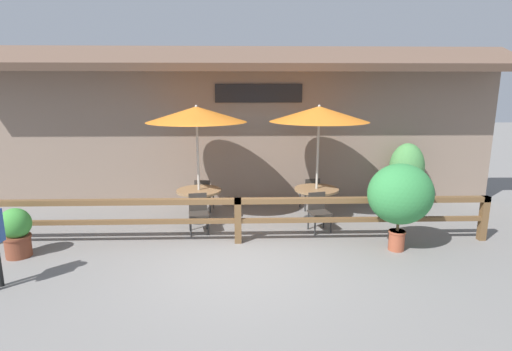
% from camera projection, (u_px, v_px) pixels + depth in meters
% --- Properties ---
extents(ground_plane, '(60.00, 60.00, 0.00)m').
position_uv_depth(ground_plane, '(237.00, 264.00, 7.25)').
color(ground_plane, slate).
extents(building_facade, '(14.28, 1.49, 4.23)m').
position_uv_depth(building_facade, '(239.00, 125.00, 10.79)').
color(building_facade, gray).
rests_on(building_facade, ground).
extents(patio_railing, '(10.40, 0.14, 0.95)m').
position_uv_depth(patio_railing, '(238.00, 211.00, 8.12)').
color(patio_railing, brown).
rests_on(patio_railing, ground).
extents(patio_umbrella_near, '(2.31, 2.31, 2.76)m').
position_uv_depth(patio_umbrella_near, '(196.00, 114.00, 9.09)').
color(patio_umbrella_near, '#B7B2A8').
rests_on(patio_umbrella_near, ground).
extents(dining_table_near, '(1.06, 1.06, 0.77)m').
position_uv_depth(dining_table_near, '(199.00, 196.00, 9.51)').
color(dining_table_near, olive).
rests_on(dining_table_near, ground).
extents(chair_near_streetside, '(0.49, 0.49, 0.86)m').
position_uv_depth(chair_near_streetside, '(198.00, 211.00, 8.80)').
color(chair_near_streetside, '#332D28').
rests_on(chair_near_streetside, ground).
extents(chair_near_wallside, '(0.48, 0.48, 0.86)m').
position_uv_depth(chair_near_wallside, '(204.00, 193.00, 10.28)').
color(chair_near_wallside, '#332D28').
rests_on(chair_near_wallside, ground).
extents(patio_umbrella_middle, '(2.31, 2.31, 2.76)m').
position_uv_depth(patio_umbrella_middle, '(319.00, 114.00, 9.22)').
color(patio_umbrella_middle, '#B7B2A8').
rests_on(patio_umbrella_middle, ground).
extents(dining_table_middle, '(1.06, 1.06, 0.77)m').
position_uv_depth(dining_table_middle, '(316.00, 194.00, 9.63)').
color(dining_table_middle, olive).
rests_on(dining_table_middle, ground).
extents(chair_middle_streetside, '(0.51, 0.51, 0.86)m').
position_uv_depth(chair_middle_streetside, '(319.00, 210.00, 8.88)').
color(chair_middle_streetside, '#332D28').
rests_on(chair_middle_streetside, ground).
extents(chair_middle_wallside, '(0.50, 0.50, 0.86)m').
position_uv_depth(chair_middle_wallside, '(310.00, 192.00, 10.44)').
color(chair_middle_wallside, '#332D28').
rests_on(chair_middle_wallside, ground).
extents(potted_plant_broad_leaf, '(1.24, 1.12, 1.73)m').
position_uv_depth(potted_plant_broad_leaf, '(400.00, 195.00, 7.67)').
color(potted_plant_broad_leaf, '#9E4C33').
rests_on(potted_plant_broad_leaf, ground).
extents(potted_plant_tall_tropical, '(0.58, 0.52, 0.95)m').
position_uv_depth(potted_plant_tall_tropical, '(16.00, 231.00, 7.49)').
color(potted_plant_tall_tropical, brown).
rests_on(potted_plant_tall_tropical, ground).
extents(potted_plant_corner_fern, '(0.91, 0.82, 1.72)m').
position_uv_depth(potted_plant_corner_fern, '(407.00, 170.00, 10.64)').
color(potted_plant_corner_fern, '#9E4C33').
rests_on(potted_plant_corner_fern, ground).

